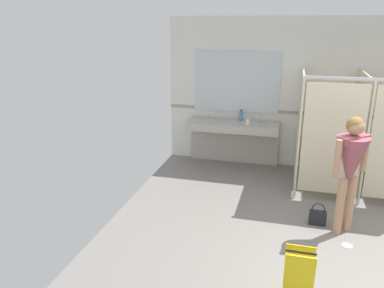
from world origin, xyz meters
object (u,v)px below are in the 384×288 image
paper_cup (248,122)px  person_standing (351,162)px  handbag (318,217)px  soap_dispenser (241,116)px  wet_floor_sign (298,279)px

paper_cup → person_standing: bearing=-51.7°
handbag → soap_dispenser: 2.64m
person_standing → paper_cup: bearing=128.3°
wet_floor_sign → person_standing: bearing=70.4°
soap_dispenser → wet_floor_sign: (1.11, -3.83, -0.63)m
handbag → paper_cup: size_ratio=2.97×
handbag → wet_floor_sign: bearing=-98.8°
handbag → soap_dispenser: bearing=123.6°
person_standing → soap_dispenser: person_standing is taller
soap_dispenser → wet_floor_sign: bearing=-73.8°
soap_dispenser → handbag: bearing=-56.4°
soap_dispenser → wet_floor_sign: size_ratio=0.35×
handbag → person_standing: bearing=-20.8°
person_standing → soap_dispenser: 2.78m
person_standing → handbag: (-0.31, 0.12, -0.88)m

